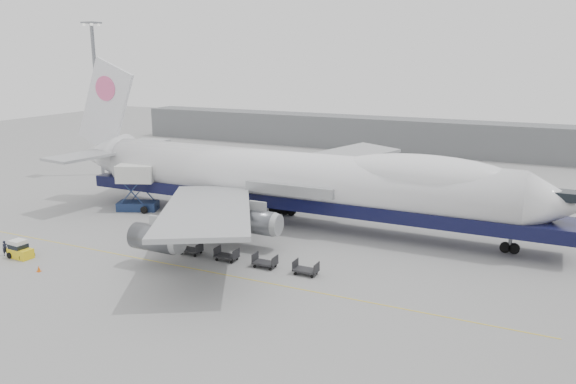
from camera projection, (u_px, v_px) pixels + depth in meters
The scene contains 14 objects.
ground at pixel (245, 253), 58.76m from camera, with size 260.00×260.00×0.00m, color gray.
apron_line at pixel (214, 273), 53.50m from camera, with size 60.00×0.15×0.01m, color gold.
hangar at pixel (363, 133), 123.49m from camera, with size 110.00×8.00×7.00m, color slate.
floodlight_mast at pixel (97, 91), 93.95m from camera, with size 2.40×2.40×25.43m.
airliner at pixel (298, 179), 67.68m from camera, with size 67.00×55.30×19.98m.
catering_truck at pixel (137, 185), 74.32m from camera, with size 5.75×4.87×6.14m.
baggage_tug at pixel (20, 250), 57.29m from camera, with size 2.61×1.51×1.85m.
ground_worker at pixel (5, 248), 57.91m from camera, with size 0.58×0.38×1.59m, color black.
traffic_cone at pixel (39, 269), 53.72m from camera, with size 0.40×0.40×0.59m.
dolly_0 at pixel (157, 243), 60.21m from camera, with size 2.30×1.35×1.30m.
dolly_1 at pixel (191, 249), 58.39m from camera, with size 2.30×1.35×1.30m.
dolly_2 at pixel (227, 255), 56.57m from camera, with size 2.30×1.35×1.30m.
dolly_3 at pixel (265, 262), 54.74m from camera, with size 2.30×1.35×1.30m.
dolly_4 at pixel (306, 269), 52.92m from camera, with size 2.30×1.35×1.30m.
Camera 1 is at (27.94, -48.22, 20.23)m, focal length 35.00 mm.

